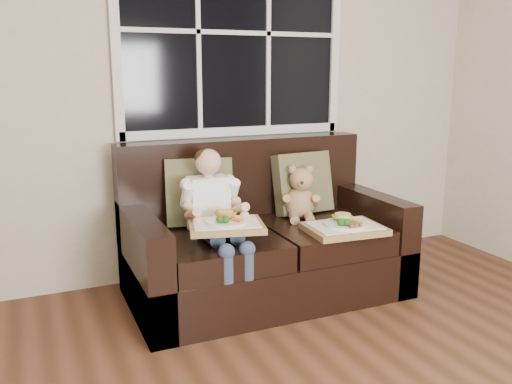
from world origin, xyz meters
name	(u,v)px	position (x,y,z in m)	size (l,w,h in m)	color
window_back	(233,33)	(0.31, 2.48, 1.65)	(1.62, 0.04, 1.37)	black
loveseat	(262,245)	(0.31, 2.02, 0.31)	(1.70, 0.92, 0.96)	black
pillow_left	(199,192)	(-0.06, 2.17, 0.66)	(0.45, 0.27, 0.43)	brown
pillow_right	(303,183)	(0.68, 2.17, 0.66)	(0.43, 0.23, 0.42)	brown
child	(214,207)	(-0.05, 1.90, 0.62)	(0.34, 0.58, 0.78)	white
teddy_bear	(301,196)	(0.60, 2.05, 0.60)	(0.26, 0.31, 0.37)	#A37856
tray_left	(226,224)	(-0.05, 1.70, 0.58)	(0.47, 0.40, 0.09)	olive
tray_right	(344,227)	(0.69, 1.65, 0.48)	(0.48, 0.38, 0.10)	olive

